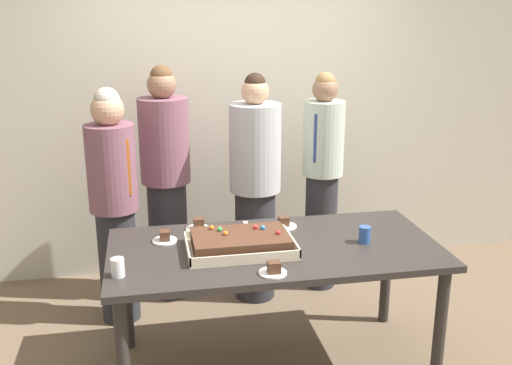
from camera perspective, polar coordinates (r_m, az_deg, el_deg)
The scene contains 15 objects.
ground_plane at distance 3.86m, azimuth 1.70°, elevation -17.13°, with size 12.00×12.00×0.00m, color brown.
interior_back_panel at distance 4.83m, azimuth -2.29°, elevation 8.95°, with size 8.00×0.12×3.00m, color beige.
party_table at distance 3.52m, azimuth 1.80°, elevation -7.47°, with size 1.93×0.93×0.80m.
sheet_cake at distance 3.41m, azimuth -1.52°, elevation -5.81°, with size 0.62×0.41×0.12m.
plated_slice_near_left at distance 3.77m, azimuth 2.75°, elevation -4.00°, with size 0.15×0.15×0.07m.
plated_slice_near_right at distance 3.74m, azimuth -5.59°, elevation -4.18°, with size 0.15×0.15×0.07m.
plated_slice_far_left at distance 3.13m, azimuth 1.68°, elevation -8.42°, with size 0.15×0.15×0.07m.
plated_slice_far_right at distance 3.58m, azimuth -8.78°, elevation -5.31°, with size 0.15×0.15×0.07m.
drink_cup_nearest at distance 3.18m, azimuth -13.17°, elevation -7.97°, with size 0.07×0.07×0.10m, color white.
drink_cup_middle at distance 3.57m, azimuth 10.42°, elevation -4.96°, with size 0.07×0.07×0.10m, color #2D5199.
cake_server_utensil at distance 3.76m, azimuth -0.81°, elevation -4.32°, with size 0.03×0.20×0.01m, color silver.
person_serving_front at distance 4.53m, azimuth 6.39°, elevation 0.39°, with size 0.31×0.31×1.69m.
person_green_shirt_behind at distance 4.41m, azimuth -8.66°, elevation 0.12°, with size 0.36×0.36×1.75m.
person_striped_tie_right at distance 4.33m, azimuth -0.09°, elevation -0.45°, with size 0.37×0.37×1.70m.
person_far_right_suit at distance 4.12m, azimuth -13.51°, elevation -1.94°, with size 0.33×0.33×1.65m.
Camera 1 is at (-0.71, -3.13, 2.15)m, focal length 41.54 mm.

